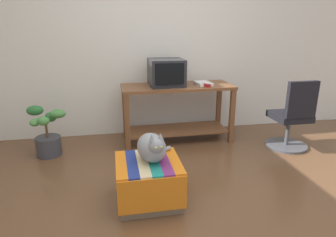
{
  "coord_description": "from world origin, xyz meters",
  "views": [
    {
      "loc": [
        -0.59,
        -2.07,
        1.49
      ],
      "look_at": [
        -0.03,
        0.85,
        0.55
      ],
      "focal_mm": 31.22,
      "sensor_mm": 36.0,
      "label": 1
    }
  ],
  "objects_px": {
    "keyboard": "(167,87)",
    "office_chair": "(292,119)",
    "desk": "(177,103)",
    "ottoman_with_blanket": "(149,182)",
    "tv_monitor": "(166,73)",
    "book": "(203,83)",
    "cat": "(152,147)",
    "stapler": "(206,85)",
    "potted_plant": "(47,136)"
  },
  "relations": [
    {
      "from": "keyboard",
      "to": "office_chair",
      "type": "xyz_separation_m",
      "value": [
        1.5,
        -0.44,
        -0.38
      ]
    },
    {
      "from": "desk",
      "to": "keyboard",
      "type": "height_order",
      "value": "keyboard"
    },
    {
      "from": "ottoman_with_blanket",
      "to": "tv_monitor",
      "type": "bearing_deg",
      "value": 73.55
    },
    {
      "from": "book",
      "to": "cat",
      "type": "distance_m",
      "value": 1.63
    },
    {
      "from": "stapler",
      "to": "tv_monitor",
      "type": "bearing_deg",
      "value": 121.87
    },
    {
      "from": "keyboard",
      "to": "book",
      "type": "relative_size",
      "value": 1.53
    },
    {
      "from": "stapler",
      "to": "office_chair",
      "type": "bearing_deg",
      "value": -55.12
    },
    {
      "from": "ottoman_with_blanket",
      "to": "keyboard",
      "type": "bearing_deg",
      "value": 72.47
    },
    {
      "from": "book",
      "to": "ottoman_with_blanket",
      "type": "height_order",
      "value": "book"
    },
    {
      "from": "ottoman_with_blanket",
      "to": "potted_plant",
      "type": "bearing_deg",
      "value": 131.41
    },
    {
      "from": "ottoman_with_blanket",
      "to": "desk",
      "type": "bearing_deg",
      "value": 68.14
    },
    {
      "from": "cat",
      "to": "potted_plant",
      "type": "relative_size",
      "value": 0.67
    },
    {
      "from": "stapler",
      "to": "keyboard",
      "type": "bearing_deg",
      "value": 139.46
    },
    {
      "from": "desk",
      "to": "cat",
      "type": "bearing_deg",
      "value": -111.48
    },
    {
      "from": "tv_monitor",
      "to": "cat",
      "type": "distance_m",
      "value": 1.53
    },
    {
      "from": "tv_monitor",
      "to": "office_chair",
      "type": "bearing_deg",
      "value": -22.68
    },
    {
      "from": "book",
      "to": "stapler",
      "type": "xyz_separation_m",
      "value": [
        -0.0,
        -0.15,
        0.0
      ]
    },
    {
      "from": "desk",
      "to": "book",
      "type": "distance_m",
      "value": 0.43
    },
    {
      "from": "potted_plant",
      "to": "office_chair",
      "type": "xyz_separation_m",
      "value": [
        2.97,
        -0.36,
        0.14
      ]
    },
    {
      "from": "ottoman_with_blanket",
      "to": "cat",
      "type": "height_order",
      "value": "cat"
    },
    {
      "from": "book",
      "to": "potted_plant",
      "type": "xyz_separation_m",
      "value": [
        -1.97,
        -0.17,
        -0.53
      ]
    },
    {
      "from": "desk",
      "to": "ottoman_with_blanket",
      "type": "height_order",
      "value": "desk"
    },
    {
      "from": "keyboard",
      "to": "cat",
      "type": "height_order",
      "value": "keyboard"
    },
    {
      "from": "keyboard",
      "to": "book",
      "type": "bearing_deg",
      "value": 5.03
    },
    {
      "from": "book",
      "to": "ottoman_with_blanket",
      "type": "xyz_separation_m",
      "value": [
        -0.91,
        -1.37,
        -0.58
      ]
    },
    {
      "from": "office_chair",
      "to": "stapler",
      "type": "distance_m",
      "value": 1.14
    },
    {
      "from": "office_chair",
      "to": "cat",
      "type": "bearing_deg",
      "value": 23.48
    },
    {
      "from": "tv_monitor",
      "to": "office_chair",
      "type": "height_order",
      "value": "tv_monitor"
    },
    {
      "from": "keyboard",
      "to": "potted_plant",
      "type": "relative_size",
      "value": 0.66
    },
    {
      "from": "desk",
      "to": "stapler",
      "type": "bearing_deg",
      "value": -29.51
    },
    {
      "from": "desk",
      "to": "potted_plant",
      "type": "bearing_deg",
      "value": -173.61
    },
    {
      "from": "keyboard",
      "to": "ottoman_with_blanket",
      "type": "relative_size",
      "value": 0.72
    },
    {
      "from": "cat",
      "to": "stapler",
      "type": "bearing_deg",
      "value": 44.46
    },
    {
      "from": "office_chair",
      "to": "potted_plant",
      "type": "bearing_deg",
      "value": -7.4
    },
    {
      "from": "keyboard",
      "to": "stapler",
      "type": "bearing_deg",
      "value": -11.66
    },
    {
      "from": "tv_monitor",
      "to": "book",
      "type": "xyz_separation_m",
      "value": [
        0.48,
        -0.07,
        -0.15
      ]
    },
    {
      "from": "potted_plant",
      "to": "ottoman_with_blanket",
      "type": "bearing_deg",
      "value": -48.59
    },
    {
      "from": "potted_plant",
      "to": "office_chair",
      "type": "height_order",
      "value": "office_chair"
    },
    {
      "from": "cat",
      "to": "tv_monitor",
      "type": "bearing_deg",
      "value": 64.76
    },
    {
      "from": "office_chair",
      "to": "tv_monitor",
      "type": "bearing_deg",
      "value": -22.33
    },
    {
      "from": "keyboard",
      "to": "office_chair",
      "type": "height_order",
      "value": "office_chair"
    },
    {
      "from": "desk",
      "to": "book",
      "type": "relative_size",
      "value": 5.57
    },
    {
      "from": "book",
      "to": "ottoman_with_blanket",
      "type": "bearing_deg",
      "value": -128.4
    },
    {
      "from": "ottoman_with_blanket",
      "to": "potted_plant",
      "type": "xyz_separation_m",
      "value": [
        -1.06,
        1.21,
        0.05
      ]
    },
    {
      "from": "book",
      "to": "potted_plant",
      "type": "bearing_deg",
      "value": 179.85
    },
    {
      "from": "desk",
      "to": "stapler",
      "type": "distance_m",
      "value": 0.47
    },
    {
      "from": "tv_monitor",
      "to": "ottoman_with_blanket",
      "type": "relative_size",
      "value": 0.8
    },
    {
      "from": "cat",
      "to": "potted_plant",
      "type": "xyz_separation_m",
      "value": [
        -1.1,
        1.19,
        -0.26
      ]
    },
    {
      "from": "ottoman_with_blanket",
      "to": "office_chair",
      "type": "height_order",
      "value": "office_chair"
    },
    {
      "from": "desk",
      "to": "stapler",
      "type": "height_order",
      "value": "stapler"
    }
  ]
}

